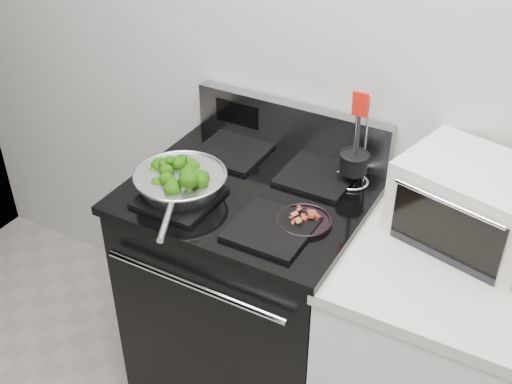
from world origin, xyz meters
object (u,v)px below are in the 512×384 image
Objects in this scene: skillet at (180,182)px; gas_range at (251,289)px; toaster_oven at (474,203)px; utensil_holder at (354,167)px; bacon_plate at (304,218)px.

gas_range is at bearing 14.66° from skillet.
gas_range is 2.29× the size of toaster_oven.
utensil_holder is (0.47, 0.34, 0.01)m from skillet.
skillet is 1.34× the size of utensil_holder.
skillet is (-0.18, -0.15, 0.51)m from gas_range.
gas_range is 0.63m from utensil_holder.
gas_range is 0.56m from skillet.
utensil_holder is at bearing -174.01° from toaster_oven.
utensil_holder is at bearing 33.49° from gas_range.
gas_range is at bearing 159.16° from bacon_plate.
bacon_plate is 0.51× the size of utensil_holder.
toaster_oven is (0.45, 0.22, 0.08)m from bacon_plate.
skillet is at bearing -148.03° from toaster_oven.
bacon_plate is at bearing -17.10° from skillet.
utensil_holder is 0.41m from toaster_oven.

